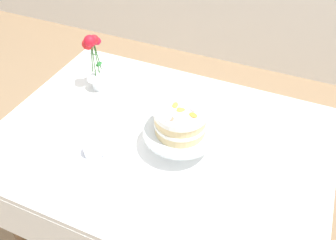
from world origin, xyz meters
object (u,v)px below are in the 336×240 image
dining_table (158,156)px  flower_vase (96,65)px  teacup (94,151)px  cake_stand (180,134)px  layer_cake (180,120)px

dining_table → flower_vase: flower_vase is taller
flower_vase → teacup: (0.22, -0.39, -0.11)m
cake_stand → layer_cake: (0.00, -0.00, 0.07)m
layer_cake → teacup: 0.37m
dining_table → cake_stand: cake_stand is taller
cake_stand → dining_table: bearing=-178.8°
cake_stand → layer_cake: size_ratio=1.40×
layer_cake → teacup: (-0.30, -0.17, -0.13)m
dining_table → flower_vase: size_ratio=4.63×
layer_cake → flower_vase: bearing=157.0°
dining_table → cake_stand: bearing=1.2°
dining_table → layer_cake: size_ratio=6.76×
dining_table → layer_cake: (0.10, 0.00, 0.25)m
flower_vase → cake_stand: bearing=-23.0°
cake_stand → flower_vase: flower_vase is taller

